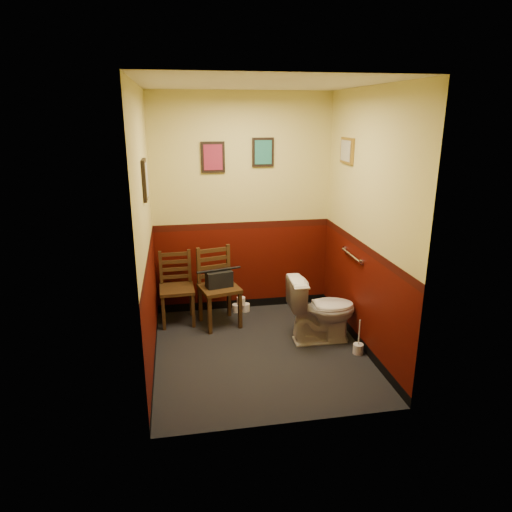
{
  "coord_description": "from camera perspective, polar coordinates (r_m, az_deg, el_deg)",
  "views": [
    {
      "loc": [
        -0.8,
        -4.28,
        2.44
      ],
      "look_at": [
        0.0,
        0.25,
        1.0
      ],
      "focal_mm": 32.0,
      "sensor_mm": 36.0,
      "label": 1
    }
  ],
  "objects": [
    {
      "name": "chair_left",
      "position": [
        5.59,
        -9.89,
        -3.95
      ],
      "size": [
        0.42,
        0.42,
        0.86
      ],
      "rotation": [
        0.0,
        0.0,
        0.04
      ],
      "color": "#422A13",
      "rests_on": "floor"
    },
    {
      "name": "chair_right",
      "position": [
        5.46,
        -4.76,
        -3.88
      ],
      "size": [
        0.53,
        0.53,
        0.93
      ],
      "rotation": [
        0.0,
        0.0,
        0.23
      ],
      "color": "#422A13",
      "rests_on": "floor"
    },
    {
      "name": "floor",
      "position": [
        5.0,
        0.51,
        -11.87
      ],
      "size": [
        2.2,
        2.4,
        0.0
      ],
      "primitive_type": "cube",
      "color": "black",
      "rests_on": "ground"
    },
    {
      "name": "handbag",
      "position": [
        5.38,
        -4.64,
        -2.87
      ],
      "size": [
        0.33,
        0.22,
        0.22
      ],
      "rotation": [
        0.0,
        0.0,
        0.23
      ],
      "color": "black",
      "rests_on": "chair_right"
    },
    {
      "name": "framed_print_back_a",
      "position": [
        5.5,
        -5.41,
        12.19
      ],
      "size": [
        0.28,
        0.04,
        0.36
      ],
      "color": "black",
      "rests_on": "wall_back"
    },
    {
      "name": "toilet_brush",
      "position": [
        5.05,
        12.65,
        -11.16
      ],
      "size": [
        0.11,
        0.11,
        0.39
      ],
      "color": "silver",
      "rests_on": "floor"
    },
    {
      "name": "wall_back",
      "position": [
        5.65,
        -1.69,
        6.24
      ],
      "size": [
        2.2,
        0.0,
        2.7
      ],
      "primitive_type": "cube",
      "rotation": [
        1.57,
        0.0,
        0.0
      ],
      "color": "#420A04",
      "rests_on": "ground"
    },
    {
      "name": "framed_print_left",
      "position": [
        4.43,
        -13.71,
        9.23
      ],
      "size": [
        0.04,
        0.3,
        0.38
      ],
      "color": "black",
      "rests_on": "wall_left"
    },
    {
      "name": "toilet",
      "position": [
        5.13,
        8.2,
        -6.65
      ],
      "size": [
        0.76,
        0.44,
        0.74
      ],
      "primitive_type": "imported",
      "rotation": [
        0.0,
        0.0,
        1.55
      ],
      "color": "white",
      "rests_on": "floor"
    },
    {
      "name": "tp_stack",
      "position": [
        5.9,
        -1.88,
        -6.19
      ],
      "size": [
        0.23,
        0.12,
        0.2
      ],
      "color": "silver",
      "rests_on": "floor"
    },
    {
      "name": "wall_front",
      "position": [
        3.37,
        4.31,
        -1.58
      ],
      "size": [
        2.2,
        0.0,
        2.7
      ],
      "primitive_type": "cube",
      "rotation": [
        -1.57,
        0.0,
        0.0
      ],
      "color": "#420A04",
      "rests_on": "ground"
    },
    {
      "name": "grab_bar",
      "position": [
        5.13,
        11.85,
        0.09
      ],
      "size": [
        0.05,
        0.56,
        0.06
      ],
      "color": "silver",
      "rests_on": "wall_right"
    },
    {
      "name": "framed_print_back_b",
      "position": [
        5.58,
        0.88,
        12.85
      ],
      "size": [
        0.26,
        0.04,
        0.34
      ],
      "color": "black",
      "rests_on": "wall_back"
    },
    {
      "name": "framed_print_right",
      "position": [
        5.25,
        11.29,
        12.78
      ],
      "size": [
        0.04,
        0.34,
        0.28
      ],
      "color": "olive",
      "rests_on": "wall_right"
    },
    {
      "name": "wall_left",
      "position": [
        4.43,
        -13.59,
        2.63
      ],
      "size": [
        0.0,
        2.4,
        2.7
      ],
      "primitive_type": "cube",
      "rotation": [
        1.57,
        0.0,
        1.57
      ],
      "color": "#420A04",
      "rests_on": "ground"
    },
    {
      "name": "wall_right",
      "position": [
        4.81,
        13.57,
        3.79
      ],
      "size": [
        0.0,
        2.4,
        2.7
      ],
      "primitive_type": "cube",
      "rotation": [
        1.57,
        0.0,
        -1.57
      ],
      "color": "#420A04",
      "rests_on": "ground"
    },
    {
      "name": "ceiling",
      "position": [
        4.37,
        0.61,
        20.78
      ],
      "size": [
        2.2,
        2.4,
        0.0
      ],
      "primitive_type": "cube",
      "rotation": [
        3.14,
        0.0,
        0.0
      ],
      "color": "silver",
      "rests_on": "ground"
    }
  ]
}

